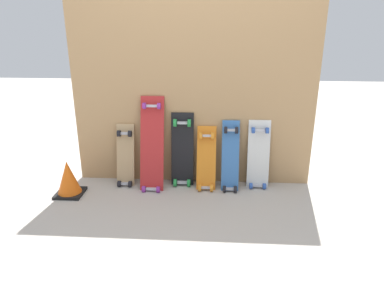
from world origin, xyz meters
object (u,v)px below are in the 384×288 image
object	(u,v)px
skateboard_red	(152,148)
skateboard_orange	(206,162)
traffic_cone	(68,179)
skateboard_natural	(125,158)
skateboard_black	(182,153)
skateboard_white	(258,158)
skateboard_blue	(230,159)

from	to	relation	value
skateboard_red	skateboard_orange	xyz separation A→B (m)	(0.50, 0.02, -0.13)
traffic_cone	skateboard_natural	bearing A→B (deg)	30.25
skateboard_black	skateboard_white	xyz separation A→B (m)	(0.71, -0.00, -0.03)
skateboard_black	traffic_cone	distance (m)	1.05
skateboard_natural	skateboard_red	world-z (taller)	skateboard_red
skateboard_blue	skateboard_orange	bearing A→B (deg)	179.75
skateboard_white	skateboard_natural	bearing A→B (deg)	-178.82
skateboard_natural	traffic_cone	world-z (taller)	skateboard_natural
skateboard_blue	skateboard_white	distance (m)	0.27
skateboard_black	traffic_cone	world-z (taller)	skateboard_black
skateboard_orange	skateboard_black	bearing A→B (deg)	166.79
skateboard_orange	skateboard_blue	bearing A→B (deg)	-0.25
skateboard_white	traffic_cone	size ratio (longest dim) A/B	2.19
traffic_cone	skateboard_black	bearing A→B (deg)	16.43
skateboard_blue	traffic_cone	size ratio (longest dim) A/B	2.17
skateboard_black	traffic_cone	xyz separation A→B (m)	(-1.00, -0.29, -0.16)
skateboard_orange	skateboard_white	size ratio (longest dim) A/B	0.90
skateboard_black	skateboard_orange	xyz separation A→B (m)	(0.23, -0.05, -0.06)
skateboard_natural	skateboard_white	world-z (taller)	skateboard_white
traffic_cone	skateboard_blue	bearing A→B (deg)	9.43
skateboard_black	skateboard_white	distance (m)	0.71
skateboard_natural	skateboard_blue	distance (m)	0.99
skateboard_white	skateboard_orange	bearing A→B (deg)	-173.86
skateboard_red	skateboard_black	world-z (taller)	skateboard_red
skateboard_natural	skateboard_blue	xyz separation A→B (m)	(0.99, -0.03, 0.03)
skateboard_red	skateboard_black	distance (m)	0.29
skateboard_red	skateboard_white	xyz separation A→B (m)	(0.99, 0.07, -0.10)
skateboard_orange	traffic_cone	bearing A→B (deg)	-168.87
skateboard_red	skateboard_orange	size ratio (longest dim) A/B	1.44
skateboard_black	traffic_cone	size ratio (longest dim) A/B	2.34
skateboard_natural	skateboard_black	distance (m)	0.54
skateboard_natural	skateboard_white	size ratio (longest dim) A/B	0.92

